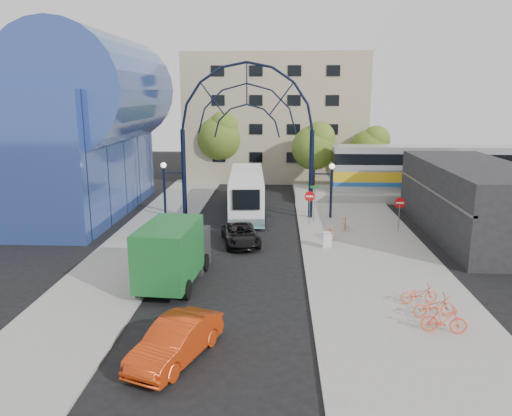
{
  "coord_description": "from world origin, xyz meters",
  "views": [
    {
      "loc": [
        2.49,
        -24.59,
        9.73
      ],
      "look_at": [
        1.07,
        6.0,
        2.67
      ],
      "focal_mm": 35.0,
      "sensor_mm": 36.0,
      "label": 1
    }
  ],
  "objects_px": {
    "street_name_sign": "(314,196)",
    "bike_near_a": "(331,233)",
    "sandwich_board": "(327,238)",
    "stop_sign": "(310,199)",
    "tree_north_b": "(221,135)",
    "red_sedan": "(176,341)",
    "black_suv": "(241,234)",
    "green_truck": "(174,252)",
    "bike_near_b": "(345,223)",
    "bike_far_a": "(419,294)",
    "bike_far_c": "(434,306)",
    "tree_north_c": "(372,147)",
    "gateway_arch": "(247,109)",
    "tree_north_a": "(315,145)",
    "train_car": "(468,169)",
    "do_not_enter_sign": "(400,206)",
    "bike_far_b": "(444,320)",
    "city_bus": "(247,192)"
  },
  "relations": [
    {
      "from": "tree_north_b",
      "to": "tree_north_c",
      "type": "bearing_deg",
      "value": -7.12
    },
    {
      "from": "do_not_enter_sign",
      "to": "bike_far_a",
      "type": "relative_size",
      "value": 1.41
    },
    {
      "from": "gateway_arch",
      "to": "tree_north_b",
      "type": "xyz_separation_m",
      "value": [
        -3.88,
        15.93,
        -3.29
      ]
    },
    {
      "from": "city_bus",
      "to": "bike_far_c",
      "type": "distance_m",
      "value": 21.97
    },
    {
      "from": "do_not_enter_sign",
      "to": "tree_north_c",
      "type": "relative_size",
      "value": 0.38
    },
    {
      "from": "tree_north_b",
      "to": "red_sedan",
      "type": "relative_size",
      "value": 1.73
    },
    {
      "from": "do_not_enter_sign",
      "to": "black_suv",
      "type": "distance_m",
      "value": 11.49
    },
    {
      "from": "gateway_arch",
      "to": "green_truck",
      "type": "height_order",
      "value": "gateway_arch"
    },
    {
      "from": "street_name_sign",
      "to": "bike_far_a",
      "type": "distance_m",
      "value": 15.67
    },
    {
      "from": "tree_north_b",
      "to": "bike_near_b",
      "type": "xyz_separation_m",
      "value": [
        11.18,
        -19.5,
        -4.67
      ]
    },
    {
      "from": "bike_near_b",
      "to": "sandwich_board",
      "type": "bearing_deg",
      "value": -104.73
    },
    {
      "from": "street_name_sign",
      "to": "tree_north_b",
      "type": "xyz_separation_m",
      "value": [
        -9.08,
        17.33,
        3.14
      ]
    },
    {
      "from": "black_suv",
      "to": "green_truck",
      "type": "bearing_deg",
      "value": -124.72
    },
    {
      "from": "do_not_enter_sign",
      "to": "bike_far_b",
      "type": "xyz_separation_m",
      "value": [
        -1.68,
        -15.42,
        -1.3
      ]
    },
    {
      "from": "sandwich_board",
      "to": "tree_north_c",
      "type": "relative_size",
      "value": 0.15
    },
    {
      "from": "do_not_enter_sign",
      "to": "bike_far_b",
      "type": "relative_size",
      "value": 1.34
    },
    {
      "from": "do_not_enter_sign",
      "to": "street_name_sign",
      "type": "relative_size",
      "value": 0.89
    },
    {
      "from": "stop_sign",
      "to": "tree_north_a",
      "type": "xyz_separation_m",
      "value": [
        1.32,
        13.93,
        2.61
      ]
    },
    {
      "from": "street_name_sign",
      "to": "sandwich_board",
      "type": "distance_m",
      "value": 6.78
    },
    {
      "from": "street_name_sign",
      "to": "bike_near_a",
      "type": "relative_size",
      "value": 1.68
    },
    {
      "from": "gateway_arch",
      "to": "bike_near_a",
      "type": "relative_size",
      "value": 8.17
    },
    {
      "from": "black_suv",
      "to": "red_sedan",
      "type": "bearing_deg",
      "value": -106.97
    },
    {
      "from": "stop_sign",
      "to": "bike_far_c",
      "type": "bearing_deg",
      "value": -74.02
    },
    {
      "from": "street_name_sign",
      "to": "bike_near_a",
      "type": "bearing_deg",
      "value": -79.74
    },
    {
      "from": "black_suv",
      "to": "bike_far_b",
      "type": "xyz_separation_m",
      "value": [
        9.3,
        -12.31,
        0.01
      ]
    },
    {
      "from": "train_car",
      "to": "black_suv",
      "type": "height_order",
      "value": "train_car"
    },
    {
      "from": "city_bus",
      "to": "stop_sign",
      "type": "bearing_deg",
      "value": -41.28
    },
    {
      "from": "street_name_sign",
      "to": "tree_north_b",
      "type": "distance_m",
      "value": 19.81
    },
    {
      "from": "bike_far_c",
      "to": "tree_north_a",
      "type": "bearing_deg",
      "value": -3.72
    },
    {
      "from": "black_suv",
      "to": "bike_near_a",
      "type": "distance_m",
      "value": 6.12
    },
    {
      "from": "train_car",
      "to": "bike_far_b",
      "type": "height_order",
      "value": "train_car"
    },
    {
      "from": "sandwich_board",
      "to": "bike_far_b",
      "type": "distance_m",
      "value": 11.99
    },
    {
      "from": "bike_near_a",
      "to": "red_sedan",
      "type": "bearing_deg",
      "value": -116.89
    },
    {
      "from": "bike_far_b",
      "to": "city_bus",
      "type": "bearing_deg",
      "value": 32.08
    },
    {
      "from": "do_not_enter_sign",
      "to": "bike_near_a",
      "type": "height_order",
      "value": "do_not_enter_sign"
    },
    {
      "from": "red_sedan",
      "to": "bike_near_a",
      "type": "height_order",
      "value": "red_sedan"
    },
    {
      "from": "tree_north_b",
      "to": "black_suv",
      "type": "xyz_separation_m",
      "value": [
        3.9,
        -23.04,
        -4.61
      ]
    },
    {
      "from": "tree_north_a",
      "to": "green_truck",
      "type": "bearing_deg",
      "value": -109.14
    },
    {
      "from": "sandwich_board",
      "to": "stop_sign",
      "type": "bearing_deg",
      "value": 97.57
    },
    {
      "from": "tree_north_b",
      "to": "green_truck",
      "type": "relative_size",
      "value": 1.17
    },
    {
      "from": "tree_north_b",
      "to": "red_sedan",
      "type": "distance_m",
      "value": 38.11
    },
    {
      "from": "green_truck",
      "to": "bike_near_b",
      "type": "xyz_separation_m",
      "value": [
        10.2,
        10.5,
        -1.09
      ]
    },
    {
      "from": "tree_north_b",
      "to": "green_truck",
      "type": "distance_m",
      "value": 30.23
    },
    {
      "from": "train_car",
      "to": "bike_near_a",
      "type": "bearing_deg",
      "value": -134.93
    },
    {
      "from": "bike_near_b",
      "to": "tree_north_b",
      "type": "bearing_deg",
      "value": 126.02
    },
    {
      "from": "stop_sign",
      "to": "bike_far_c",
      "type": "distance_m",
      "value": 16.6
    },
    {
      "from": "gateway_arch",
      "to": "tree_north_a",
      "type": "distance_m",
      "value": 13.98
    },
    {
      "from": "train_car",
      "to": "green_truck",
      "type": "height_order",
      "value": "train_car"
    },
    {
      "from": "train_car",
      "to": "bike_far_b",
      "type": "distance_m",
      "value": 29.51
    },
    {
      "from": "tree_north_b",
      "to": "bike_near_a",
      "type": "xyz_separation_m",
      "value": [
        9.91,
        -21.93,
        -4.71
      ]
    }
  ]
}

